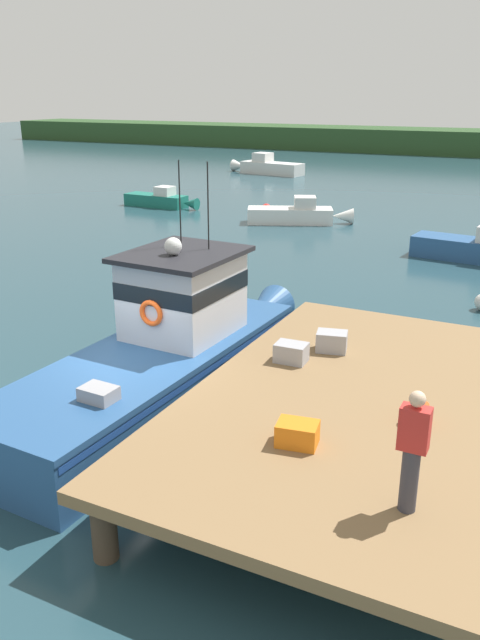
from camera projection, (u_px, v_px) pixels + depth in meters
ground_plane at (144, 404)px, 13.37m from camera, size 200.00×200.00×0.00m
dock at (374, 406)px, 10.98m from camera, size 6.00×9.00×1.20m
main_fishing_boat at (168, 351)px, 13.46m from camera, size 2.88×9.87×4.80m
crate_single_by_cleat at (297, 434)px, 9.49m from camera, size 0.66×0.53×0.35m
crate_stack_near_edge at (332, 341)px, 12.92m from camera, size 0.69×0.57×0.40m
crate_single_far at (291, 353)px, 12.41m from camera, size 0.62×0.47×0.37m
bait_bucket at (418, 413)px, 10.10m from camera, size 0.32×0.32×0.34m
deckhand_by_the_boat at (412, 449)px, 7.77m from camera, size 0.36×0.22×1.63m
moored_boat_far_right at (161, 200)px, 36.10m from camera, size 4.56×1.26×1.16m
moored_boat_off_the_point at (297, 214)px, 31.59m from camera, size 5.12×3.01×1.31m
moored_boat_mid_harbor at (267, 167)px, 50.52m from camera, size 6.40×2.40×1.60m
mooring_buoy_channel_marker at (266, 208)px, 34.24m from camera, size 0.51×0.51×0.51m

